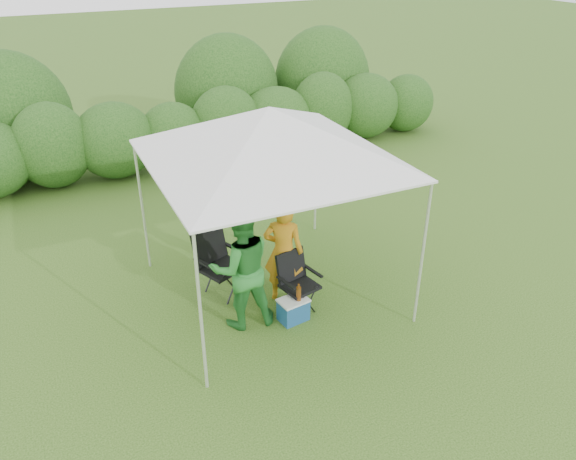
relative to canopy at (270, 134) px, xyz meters
name	(u,v)px	position (x,y,z in m)	size (l,w,h in m)	color
ground	(286,309)	(0.00, -0.50, -2.46)	(70.00, 70.00, 0.00)	#416620
hedge	(173,133)	(0.00, 5.50, -1.64)	(14.06, 1.53, 1.80)	#2A551A
canopy	(270,134)	(0.00, 0.00, 0.00)	(3.10, 3.10, 2.83)	silver
chair_right	(296,278)	(0.17, -0.48, -1.98)	(0.60, 0.57, 0.85)	black
chair_left	(217,258)	(-0.72, 0.34, -1.88)	(0.78, 0.75, 1.03)	black
man	(283,252)	(0.09, -0.22, -1.68)	(0.57, 0.38, 1.57)	#C27916
woman	(241,268)	(-0.65, -0.51, -1.58)	(0.86, 0.67, 1.77)	#287D2E
cooler	(293,310)	(-0.01, -0.76, -2.29)	(0.44, 0.35, 0.34)	navy
bottle	(299,292)	(0.05, -0.80, -1.99)	(0.07, 0.07, 0.26)	#592D0C
lawn_toy	(387,168)	(4.16, 3.15, -2.33)	(0.55, 0.46, 0.28)	yellow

